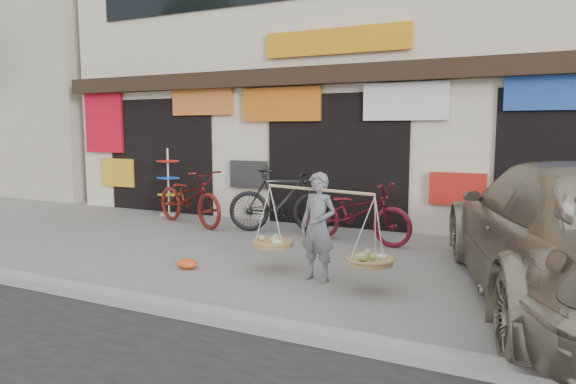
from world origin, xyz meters
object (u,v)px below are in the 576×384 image
at_px(street_vendor, 318,232).
at_px(bike_1, 281,201).
at_px(bike_0, 189,197).
at_px(display_rack, 168,189).
at_px(bike_2, 356,212).

distance_m(street_vendor, bike_1, 3.22).
bearing_deg(bike_0, display_rack, 77.12).
bearing_deg(bike_1, street_vendor, -161.61).
bearing_deg(bike_1, bike_0, 76.45).
relative_size(bike_0, display_rack, 1.42).
xyz_separation_m(bike_0, bike_1, (2.07, 0.13, 0.04)).
bearing_deg(bike_1, display_rack, 61.85).
relative_size(bike_1, bike_2, 1.00).
height_order(street_vendor, bike_1, street_vendor).
height_order(bike_0, bike_1, bike_1).
height_order(bike_1, display_rack, display_rack).
bearing_deg(display_rack, bike_2, -10.17).
height_order(bike_0, bike_2, bike_0).
relative_size(bike_2, display_rack, 1.32).
height_order(bike_1, bike_2, bike_1).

